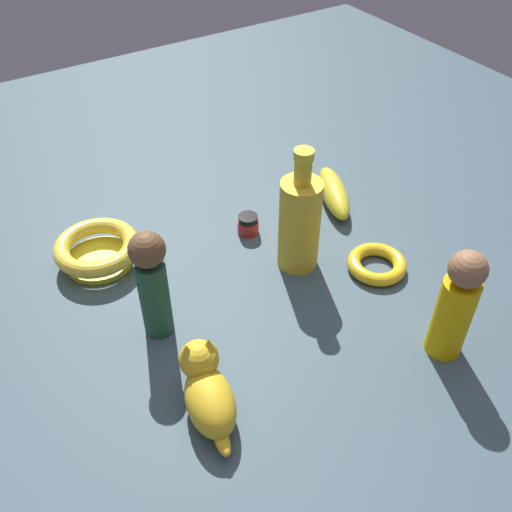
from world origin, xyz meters
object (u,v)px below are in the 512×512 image
at_px(cat_figurine, 207,390).
at_px(bottle_tall, 299,221).
at_px(bangle, 377,264).
at_px(nail_polish_jar, 248,224).
at_px(banana, 334,193).
at_px(person_figure_child, 456,305).
at_px(bowl, 97,249).
at_px(person_figure_adult, 152,282).

bearing_deg(cat_figurine, bottle_tall, 33.66).
bearing_deg(bangle, nail_polish_jar, 123.35).
bearing_deg(banana, nail_polish_jar, -68.42).
height_order(cat_figurine, person_figure_child, person_figure_child).
relative_size(cat_figurine, bangle, 1.47).
bearing_deg(cat_figurine, person_figure_child, -15.05).
relative_size(nail_polish_jar, banana, 0.24).
height_order(nail_polish_jar, banana, banana).
bearing_deg(bangle, cat_figurine, -166.30).
distance_m(bowl, nail_polish_jar, 0.27).
bearing_deg(person_figure_child, person_figure_adult, 142.71).
relative_size(cat_figurine, nail_polish_jar, 3.80).
xyz_separation_m(cat_figurine, bangle, (0.38, 0.09, -0.03)).
relative_size(person_figure_child, nail_polish_jar, 4.79).
bearing_deg(banana, cat_figurine, -32.11).
bearing_deg(person_figure_adult, bottle_tall, 3.12).
xyz_separation_m(cat_figurine, bottle_tall, (0.27, 0.18, 0.05)).
height_order(bottle_tall, person_figure_adult, bottle_tall).
bearing_deg(bangle, bowl, 145.65).
bearing_deg(nail_polish_jar, person_figure_child, -75.29).
relative_size(cat_figurine, person_figure_child, 0.79).
bearing_deg(person_figure_adult, person_figure_child, -37.29).
bearing_deg(bowl, nail_polish_jar, -14.39).
relative_size(cat_figurine, bottle_tall, 0.66).
bearing_deg(nail_polish_jar, bowl, 165.61).
bearing_deg(nail_polish_jar, bangle, -56.65).
distance_m(bowl, banana, 0.46).
height_order(person_figure_child, banana, person_figure_child).
height_order(cat_figurine, bottle_tall, bottle_tall).
height_order(nail_polish_jar, person_figure_adult, person_figure_adult).
xyz_separation_m(bottle_tall, bowl, (-0.29, 0.18, -0.06)).
bearing_deg(bowl, person_figure_adult, -83.36).
bearing_deg(bangle, person_figure_adult, 168.67).
distance_m(bowl, person_figure_child, 0.58).
height_order(bowl, person_figure_adult, person_figure_adult).
bearing_deg(bottle_tall, person_figure_adult, -176.88).
bearing_deg(person_figure_child, bangle, 80.23).
distance_m(bangle, nail_polish_jar, 0.24).
bearing_deg(cat_figurine, bangle, 13.70).
height_order(cat_figurine, bowl, cat_figurine).
xyz_separation_m(bottle_tall, bangle, (0.10, -0.09, -0.08)).
height_order(banana, person_figure_adult, person_figure_adult).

